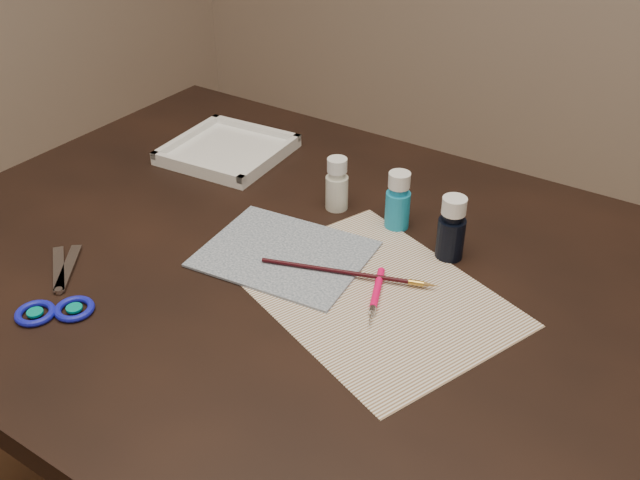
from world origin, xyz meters
The scene contains 10 objects.
table centered at (0.00, 0.00, 0.38)m, with size 1.30×0.90×0.75m, color black.
paper centered at (0.10, -0.01, 0.75)m, with size 0.37×0.28×0.00m, color white.
canvas centered at (-0.06, 0.00, 0.75)m, with size 0.24×0.19×0.00m, color #142840.
paint_bottle_white centered at (-0.07, 0.16, 0.80)m, with size 0.04×0.04×0.09m, color silver.
paint_bottle_cyan centered at (0.04, 0.16, 0.80)m, with size 0.04×0.04×0.10m, color #1A93C3.
paint_bottle_navy centered at (0.14, 0.13, 0.80)m, with size 0.04×0.04×0.10m, color black.
paintbrush centered at (0.05, 0.00, 0.76)m, with size 0.26×0.01×0.01m, color black, non-canonical shape.
craft_knife centered at (0.11, -0.02, 0.76)m, with size 0.13×0.01×0.01m, color #FF0858, non-canonical shape.
scissors centered at (-0.29, -0.24, 0.76)m, with size 0.21×0.10×0.01m, color silver, non-canonical shape.
palette_tray centered at (-0.35, 0.21, 0.76)m, with size 0.20×0.20×0.02m, color white.
Camera 1 is at (0.47, -0.71, 1.35)m, focal length 40.00 mm.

